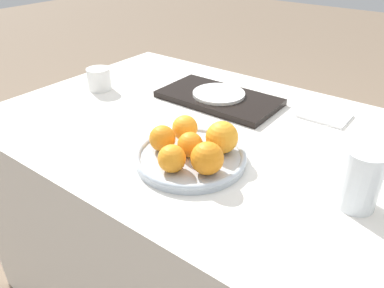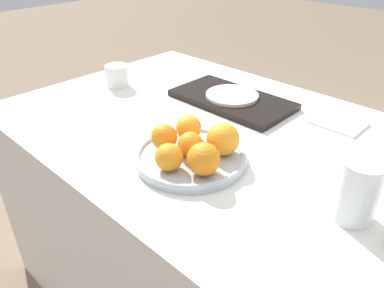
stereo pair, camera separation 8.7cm
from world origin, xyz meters
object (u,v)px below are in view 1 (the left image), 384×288
object	(u,v)px
orange_5	(185,128)
orange_3	(222,137)
napkin	(325,116)
orange_0	(190,145)
orange_1	(207,158)
orange_4	(162,138)
water_glass	(361,179)
side_plate	(219,94)
orange_2	(172,159)
serving_tray	(219,98)
cup_2	(99,79)
fruit_platter	(192,158)

from	to	relation	value
orange_5	orange_3	bearing A→B (deg)	3.06
orange_5	napkin	size ratio (longest dim) A/B	0.48
orange_0	orange_1	size ratio (longest dim) A/B	0.82
orange_4	orange_1	bearing A→B (deg)	-5.65
water_glass	side_plate	size ratio (longest dim) A/B	0.76
orange_5	water_glass	distance (m)	0.42
orange_0	orange_5	bearing A→B (deg)	136.65
orange_2	orange_1	bearing A→B (deg)	31.80
serving_tray	napkin	bearing A→B (deg)	16.53
orange_0	cup_2	xyz separation A→B (m)	(-0.52, 0.18, -0.01)
orange_0	side_plate	xyz separation A→B (m)	(-0.14, 0.34, -0.02)
serving_tray	cup_2	size ratio (longest dim) A/B	4.77
orange_5	napkin	world-z (taller)	orange_5
orange_3	orange_5	distance (m)	0.11
orange_3	serving_tray	distance (m)	0.34
orange_4	serving_tray	world-z (taller)	orange_4
orange_2	side_plate	xyz separation A→B (m)	(-0.15, 0.41, -0.02)
side_plate	water_glass	bearing A→B (deg)	-27.86
fruit_platter	orange_4	bearing A→B (deg)	-164.91
orange_5	orange_0	bearing A→B (deg)	-43.35
orange_0	orange_5	world-z (taller)	orange_5
orange_5	side_plate	distance (m)	0.30
orange_4	napkin	size ratio (longest dim) A/B	0.47
orange_1	orange_3	xyz separation A→B (m)	(-0.02, 0.09, 0.00)
orange_3	water_glass	bearing A→B (deg)	2.16
orange_5	orange_2	bearing A→B (deg)	-63.40
orange_1	serving_tray	size ratio (longest dim) A/B	0.19
napkin	water_glass	bearing A→B (deg)	-61.96
orange_1	napkin	size ratio (longest dim) A/B	0.54
serving_tray	cup_2	xyz separation A→B (m)	(-0.38, -0.16, 0.03)
side_plate	orange_4	bearing A→B (deg)	-78.13
orange_2	water_glass	distance (m)	0.38
water_glass	orange_3	bearing A→B (deg)	-177.84
water_glass	napkin	bearing A→B (deg)	118.04
orange_2	cup_2	world-z (taller)	orange_2
orange_3	orange_1	bearing A→B (deg)	-76.04
orange_1	water_glass	bearing A→B (deg)	19.96
orange_4	side_plate	bearing A→B (deg)	101.87
orange_3	orange_4	xyz separation A→B (m)	(-0.12, -0.08, -0.01)
orange_4	orange_5	xyz separation A→B (m)	(0.01, 0.07, 0.00)
orange_0	orange_5	size ratio (longest dim) A/B	0.93
orange_2	cup_2	distance (m)	0.59
orange_5	water_glass	world-z (taller)	water_glass
cup_2	napkin	world-z (taller)	cup_2
orange_0	orange_1	distance (m)	0.08
fruit_platter	napkin	distance (m)	0.46
orange_0	serving_tray	world-z (taller)	orange_0
orange_0	orange_3	distance (m)	0.08
fruit_platter	water_glass	xyz separation A→B (m)	(0.36, 0.07, 0.05)
orange_4	fruit_platter	bearing A→B (deg)	15.09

